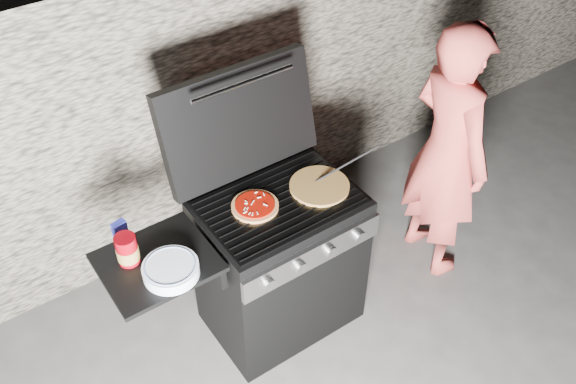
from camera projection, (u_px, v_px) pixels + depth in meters
ground at (281, 315)px, 3.77m from camera, size 50.00×50.00×0.00m
stone_wall at (181, 104)px, 3.81m from camera, size 8.00×0.35×1.80m
gas_grill at (241, 284)px, 3.36m from camera, size 1.34×0.79×0.91m
pizza_topped at (255, 205)px, 3.12m from camera, size 0.26×0.26×0.03m
pizza_plain at (319, 186)px, 3.24m from camera, size 0.31×0.31×0.02m
sauce_jar at (127, 249)px, 2.84m from camera, size 0.10×0.10×0.15m
blue_carton at (121, 233)px, 2.92m from camera, size 0.07×0.05×0.14m
plate_stack at (171, 270)px, 2.81m from camera, size 0.26×0.26×0.06m
person at (447, 153)px, 3.60m from camera, size 0.46×0.63×1.62m
tongs at (346, 164)px, 3.31m from camera, size 0.42×0.03×0.08m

